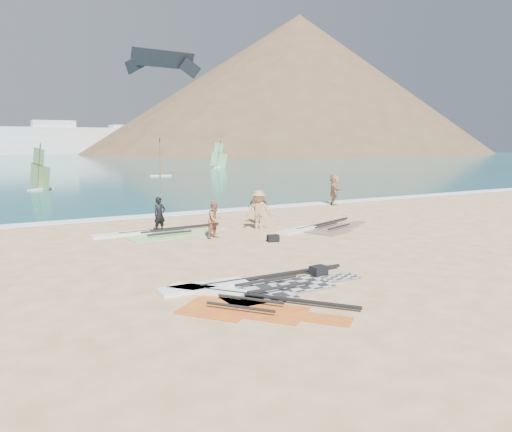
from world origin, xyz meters
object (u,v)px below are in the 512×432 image
gear_bag_far (273,238)px  beachgoer_mid (259,210)px  beachgoer_left (215,220)px  rig_red (235,301)px  beachgoer_right (334,189)px  gear_bag_near (319,271)px  beachgoer_back (258,207)px  rig_grey (250,286)px  rig_green (152,234)px  rig_orange (320,229)px  person_wetsuit (160,215)px

gear_bag_far → beachgoer_mid: (0.83, 2.62, 0.74)m
gear_bag_far → beachgoer_left: bearing=133.4°
rig_red → beachgoer_right: 19.44m
beachgoer_mid → gear_bag_near: bearing=-76.4°
beachgoer_back → beachgoer_right: bearing=-128.7°
rig_grey → beachgoer_right: size_ratio=2.93×
rig_red → rig_green: bearing=135.1°
gear_bag_near → beachgoer_mid: bearing=73.3°
rig_grey → beachgoer_left: size_ratio=3.78×
rig_grey → beachgoer_right: bearing=45.1°
rig_green → rig_orange: bearing=-23.0°
rig_green → beachgoer_left: beachgoer_left is taller
rig_green → rig_orange: 7.24m
rig_orange → rig_grey: bearing=-158.5°
rig_grey → gear_bag_far: gear_bag_far is taller
beachgoer_left → beachgoer_right: 12.36m
rig_orange → beachgoer_mid: bearing=129.0°
beachgoer_back → beachgoer_right: (7.45, 3.81, 0.15)m
person_wetsuit → beachgoer_right: bearing=3.1°
rig_orange → person_wetsuit: person_wetsuit is taller
person_wetsuit → beachgoer_left: 2.75m
rig_red → person_wetsuit: (1.39, 9.92, 0.71)m
gear_bag_near → beachgoer_back: size_ratio=0.29×
rig_grey → rig_red: (-0.88, -0.90, -0.00)m
rig_red → beachgoer_left: bearing=119.5°
gear_bag_near → gear_bag_far: size_ratio=1.05×
rig_red → beachgoer_mid: size_ratio=2.65×
beachgoer_mid → gear_bag_far: bearing=-77.4°
rig_orange → rig_green: bearing=140.1°
gear_bag_near → gear_bag_far: bearing=73.9°
rig_grey → rig_red: bearing=-134.6°
person_wetsuit → gear_bag_far: bearing=-65.7°
rig_grey → beachgoer_back: size_ratio=3.49×
rig_grey → gear_bag_far: 6.24m
gear_bag_near → beachgoer_mid: beachgoer_mid is taller
gear_bag_far → beachgoer_back: bearing=68.1°
beachgoer_right → rig_grey: bearing=164.2°
rig_orange → beachgoer_left: bearing=153.4°
person_wetsuit → beachgoer_right: beachgoer_right is taller
rig_green → beachgoer_right: size_ratio=2.99×
rig_orange → person_wetsuit: size_ratio=3.54×
rig_red → beachgoer_right: beachgoer_right is taller
gear_bag_near → beachgoer_right: 16.58m
beachgoer_back → beachgoer_mid: bearing=85.3°
person_wetsuit → beachgoer_back: size_ratio=0.94×
rig_green → beachgoer_back: 5.40m
beachgoer_left → person_wetsuit: bearing=103.9°
rig_red → beachgoer_left: (2.95, 7.66, 0.70)m
rig_orange → beachgoer_mid: size_ratio=3.08×
gear_bag_far → beachgoer_left: beachgoer_left is taller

